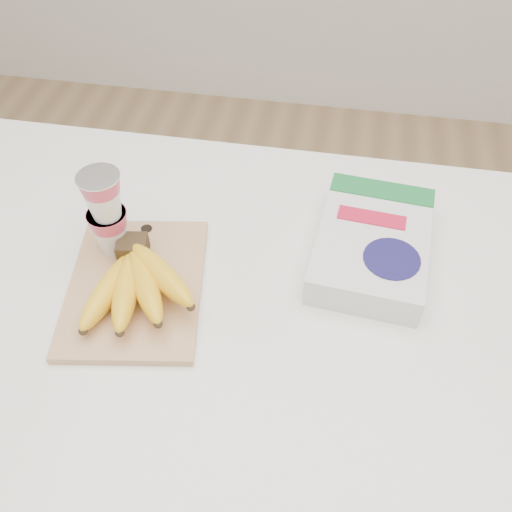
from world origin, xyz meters
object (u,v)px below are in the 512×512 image
(bananas, at_px, (135,282))
(yogurt_stack, at_px, (106,211))
(cutting_board, at_px, (136,286))
(table, at_px, (230,422))
(cereal_box, at_px, (372,244))

(bananas, relative_size, yogurt_stack, 1.29)
(cutting_board, relative_size, yogurt_stack, 1.84)
(table, height_order, cutting_board, cutting_board)
(bananas, bearing_deg, cutting_board, 119.04)
(cutting_board, bearing_deg, yogurt_stack, 120.42)
(yogurt_stack, bearing_deg, cereal_box, 9.14)
(bananas, bearing_deg, table, 13.99)
(cereal_box, bearing_deg, bananas, -151.14)
(table, distance_m, cereal_box, 0.55)
(table, xyz_separation_m, yogurt_stack, (-0.20, 0.06, 0.55))
(table, distance_m, bananas, 0.51)
(cutting_board, relative_size, cereal_box, 1.03)
(yogurt_stack, xyz_separation_m, cereal_box, (0.43, 0.07, -0.07))
(cereal_box, bearing_deg, yogurt_stack, -165.61)
(cutting_board, xyz_separation_m, cereal_box, (0.37, 0.14, 0.02))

